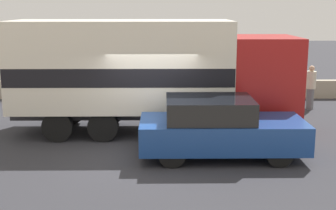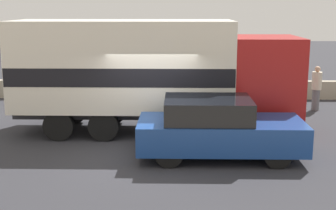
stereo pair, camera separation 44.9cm
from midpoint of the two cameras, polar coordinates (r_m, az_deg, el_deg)
name	(u,v)px [view 2 (the right image)]	position (r m, az deg, el deg)	size (l,w,h in m)	color
ground_plane	(150,155)	(12.20, -1.16, -6.07)	(80.00, 80.00, 0.00)	#2D2D33
stone_wall_backdrop	(161,89)	(19.46, -0.23, 1.92)	(60.00, 0.35, 0.75)	#A39984
box_truck	(150,71)	(14.01, -1.30, 4.20)	(8.41, 2.42, 3.37)	maroon
car_hatchback	(217,128)	(11.89, 7.10, -2.82)	(4.15, 1.84, 1.52)	navy
pedestrian	(316,88)	(18.04, 18.32, 2.03)	(0.36, 0.36, 1.63)	slate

